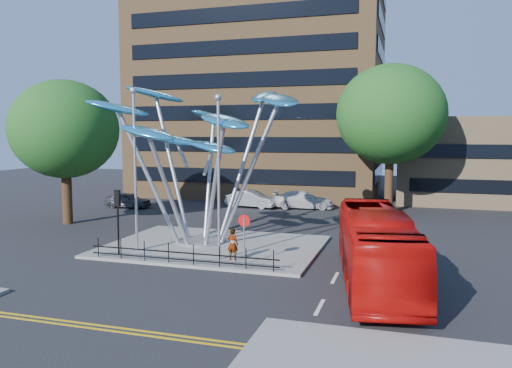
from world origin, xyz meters
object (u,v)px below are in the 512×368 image
(tree_right, at_px, (391,115))
(parked_car_left, at_px, (128,200))
(parked_car_mid, at_px, (252,199))
(parked_car_right, at_px, (304,200))
(street_lamp_right, at_px, (219,162))
(red_bus, at_px, (376,247))
(no_entry_sign_island, at_px, (244,231))
(tree_left, at_px, (65,130))
(traffic_light_island, at_px, (118,208))
(pedestrian, at_px, (233,244))
(leaf_sculpture, at_px, (200,127))
(street_lamp_left, at_px, (135,155))

(tree_right, distance_m, parked_car_left, 23.52)
(parked_car_mid, distance_m, parked_car_right, 4.58)
(street_lamp_right, relative_size, red_bus, 0.72)
(no_entry_sign_island, bearing_deg, tree_left, 154.93)
(tree_left, relative_size, street_lamp_right, 1.24)
(parked_car_mid, bearing_deg, traffic_light_island, -176.68)
(tree_right, relative_size, parked_car_right, 2.31)
(traffic_light_island, distance_m, pedestrian, 6.43)
(leaf_sculpture, relative_size, pedestrian, 7.91)
(traffic_light_island, distance_m, parked_car_left, 18.12)
(tree_right, height_order, street_lamp_left, tree_right)
(tree_right, bearing_deg, street_lamp_left, -124.05)
(red_bus, distance_m, parked_car_right, 21.80)
(traffic_light_island, distance_m, parked_car_mid, 19.11)
(tree_right, height_order, red_bus, tree_right)
(red_bus, relative_size, parked_car_right, 2.18)
(parked_car_left, bearing_deg, leaf_sculpture, -134.33)
(tree_left, relative_size, red_bus, 0.90)
(traffic_light_island, xyz_separation_m, parked_car_left, (-9.00, 15.61, -1.93))
(red_bus, relative_size, parked_car_left, 2.85)
(parked_car_mid, bearing_deg, tree_left, 145.33)
(parked_car_left, bearing_deg, red_bus, -126.75)
(traffic_light_island, distance_m, red_bus, 13.32)
(street_lamp_right, height_order, no_entry_sign_island, street_lamp_right)
(tree_left, relative_size, no_entry_sign_island, 4.21)
(street_lamp_left, bearing_deg, parked_car_right, 74.17)
(tree_right, distance_m, street_lamp_right, 20.64)
(leaf_sculpture, distance_m, pedestrian, 7.63)
(traffic_light_island, height_order, no_entry_sign_island, traffic_light_island)
(tree_right, relative_size, traffic_light_island, 3.54)
(street_lamp_left, distance_m, parked_car_mid, 18.57)
(street_lamp_right, xyz_separation_m, parked_car_left, (-14.50, 15.11, -4.41))
(street_lamp_right, height_order, red_bus, street_lamp_right)
(no_entry_sign_island, bearing_deg, tree_right, 72.88)
(traffic_light_island, xyz_separation_m, pedestrian, (6.18, 0.63, -1.66))
(red_bus, distance_m, pedestrian, 7.24)
(leaf_sculpture, distance_m, parked_car_right, 17.02)
(parked_car_left, bearing_deg, parked_car_mid, -72.55)
(red_bus, xyz_separation_m, parked_car_mid, (-11.94, 19.65, -0.84))
(street_lamp_right, relative_size, pedestrian, 5.16)
(pedestrian, bearing_deg, parked_car_right, -84.50)
(street_lamp_right, distance_m, parked_car_left, 21.40)
(tree_left, height_order, parked_car_mid, tree_left)
(street_lamp_left, distance_m, parked_car_left, 18.04)
(street_lamp_right, height_order, parked_car_mid, street_lamp_right)
(parked_car_left, bearing_deg, parked_car_right, -74.81)
(tree_left, xyz_separation_m, street_lamp_right, (14.50, -7.00, -1.70))
(leaf_sculpture, relative_size, parked_car_mid, 2.79)
(red_bus, bearing_deg, pedestrian, 159.77)
(tree_right, xyz_separation_m, leaf_sculpture, (-10.07, -15.32, -1.16))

